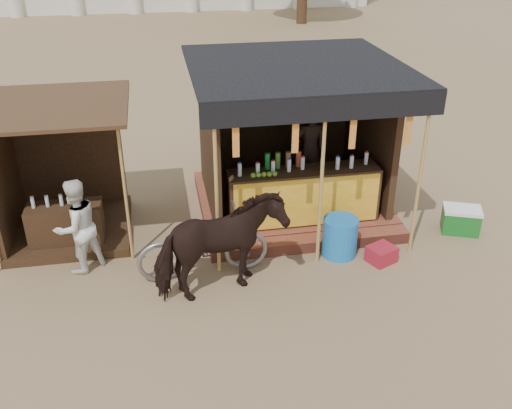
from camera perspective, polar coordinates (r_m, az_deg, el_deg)
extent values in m
plane|color=#846B4C|center=(7.96, 2.13, -12.37)|extent=(120.00, 120.00, 0.00)
cube|color=brown|center=(10.95, 3.35, 0.41)|extent=(3.40, 2.80, 0.22)
cube|color=brown|center=(9.65, 5.49, -3.81)|extent=(3.40, 0.35, 0.20)
cube|color=#3B2415|center=(9.86, 4.72, 0.94)|extent=(2.60, 0.55, 0.95)
cube|color=orange|center=(9.62, 5.15, 0.18)|extent=(2.50, 0.02, 0.88)
cube|color=#3B2415|center=(11.54, 2.09, 9.25)|extent=(3.00, 0.12, 2.50)
cube|color=#3B2415|center=(10.15, -4.75, 6.54)|extent=(0.12, 2.50, 2.50)
cube|color=#3B2415|center=(10.84, 11.36, 7.47)|extent=(0.12, 2.50, 2.50)
cube|color=black|center=(9.83, 4.06, 13.68)|extent=(3.60, 3.60, 0.06)
cube|color=black|center=(8.23, 7.06, 9.43)|extent=(3.60, 0.06, 0.36)
cylinder|color=tan|center=(8.41, -3.96, 1.16)|extent=(0.06, 0.06, 2.75)
cylinder|color=tan|center=(8.70, 6.55, 2.01)|extent=(0.06, 0.06, 2.75)
cylinder|color=tan|center=(9.27, 16.09, 2.72)|extent=(0.06, 0.06, 2.75)
cube|color=red|center=(8.11, -2.04, 6.55)|extent=(0.10, 0.02, 0.55)
cube|color=red|center=(8.27, 3.96, 6.93)|extent=(0.10, 0.02, 0.55)
cube|color=red|center=(8.51, 9.67, 7.23)|extent=(0.10, 0.02, 0.55)
cube|color=red|center=(8.84, 15.02, 7.44)|extent=(0.10, 0.02, 0.55)
imported|color=black|center=(10.72, 5.39, 5.39)|extent=(0.65, 0.46, 1.70)
cube|color=#3B2415|center=(10.56, -17.88, -2.31)|extent=(2.00, 2.00, 0.15)
cube|color=#3B2415|center=(11.00, -18.13, 4.55)|extent=(1.90, 0.10, 2.10)
cube|color=#3B2415|center=(10.33, -23.86, 1.98)|extent=(0.10, 1.90, 2.10)
cube|color=#472D19|center=(9.59, -19.91, 9.25)|extent=(2.40, 2.40, 0.06)
cylinder|color=tan|center=(9.02, -12.93, 0.98)|extent=(0.05, 0.05, 2.35)
cube|color=#3B2415|center=(9.97, -18.42, -2.11)|extent=(1.20, 0.50, 0.80)
imported|color=black|center=(8.18, -3.64, -4.36)|extent=(2.04, 1.37, 1.58)
imported|color=gray|center=(8.75, -5.33, -4.05)|extent=(2.08, 0.87, 1.07)
imported|color=silver|center=(9.15, -17.48, -2.11)|extent=(0.95, 0.92, 1.54)
cylinder|color=blue|center=(9.42, 8.37, -3.22)|extent=(0.66, 0.66, 0.66)
cube|color=maroon|center=(9.46, 12.43, -4.87)|extent=(0.53, 0.50, 0.27)
cube|color=#166620|center=(10.66, 19.78, -1.59)|extent=(0.73, 0.62, 0.40)
cube|color=white|center=(10.55, 19.97, -0.50)|extent=(0.76, 0.64, 0.06)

